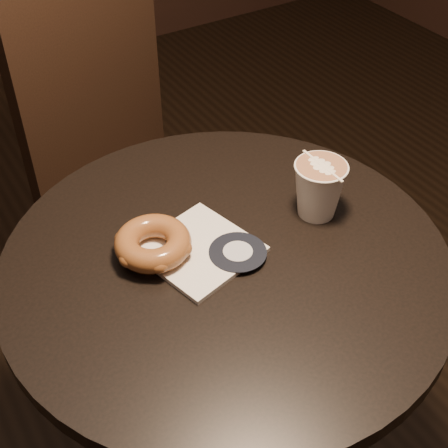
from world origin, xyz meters
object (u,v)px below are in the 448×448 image
object	(u,v)px
pastry_bag	(199,250)
doughnut	(153,243)
latte_cup	(319,190)
cafe_table	(226,336)
chair	(123,152)

from	to	relation	value
pastry_bag	doughnut	world-z (taller)	doughnut
pastry_bag	latte_cup	world-z (taller)	latte_cup
doughnut	latte_cup	bearing A→B (deg)	-10.08
pastry_bag	cafe_table	bearing A→B (deg)	-56.54
chair	latte_cup	xyz separation A→B (m)	(0.10, -0.58, 0.23)
doughnut	latte_cup	distance (m)	0.28
cafe_table	chair	world-z (taller)	chair
latte_cup	pastry_bag	bearing A→B (deg)	174.46
chair	pastry_bag	distance (m)	0.60
cafe_table	latte_cup	distance (m)	0.31
cafe_table	latte_cup	world-z (taller)	latte_cup
pastry_bag	latte_cup	xyz separation A→B (m)	(0.21, -0.02, 0.04)
chair	pastry_bag	size ratio (longest dim) A/B	6.47
chair	doughnut	bearing A→B (deg)	-125.44
chair	latte_cup	world-z (taller)	chair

